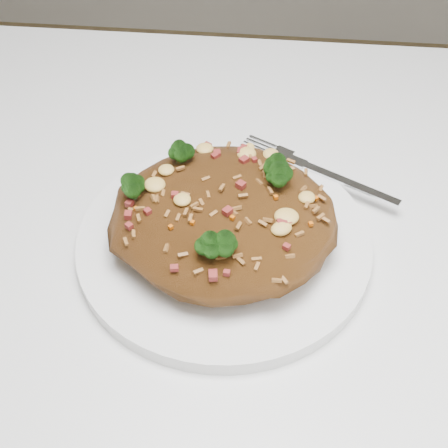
{
  "coord_description": "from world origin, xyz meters",
  "views": [
    {
      "loc": [
        0.02,
        -0.31,
        1.15
      ],
      "look_at": [
        -0.02,
        0.05,
        0.78
      ],
      "focal_mm": 50.0,
      "sensor_mm": 36.0,
      "label": 1
    }
  ],
  "objects_px": {
    "dining_table": "(240,355)",
    "fried_rice": "(224,210)",
    "fork": "(326,174)",
    "plate": "(224,242)"
  },
  "relations": [
    {
      "from": "dining_table",
      "to": "plate",
      "type": "relative_size",
      "value": 4.82
    },
    {
      "from": "dining_table",
      "to": "fork",
      "type": "bearing_deg",
      "value": 63.68
    },
    {
      "from": "dining_table",
      "to": "fork",
      "type": "distance_m",
      "value": 0.18
    },
    {
      "from": "fried_rice",
      "to": "fork",
      "type": "relative_size",
      "value": 1.24
    },
    {
      "from": "dining_table",
      "to": "fork",
      "type": "xyz_separation_m",
      "value": [
        0.07,
        0.14,
        0.11
      ]
    },
    {
      "from": "dining_table",
      "to": "fried_rice",
      "type": "height_order",
      "value": "fried_rice"
    },
    {
      "from": "dining_table",
      "to": "fried_rice",
      "type": "distance_m",
      "value": 0.15
    },
    {
      "from": "plate",
      "to": "dining_table",
      "type": "bearing_deg",
      "value": -67.81
    },
    {
      "from": "plate",
      "to": "fried_rice",
      "type": "relative_size",
      "value": 1.33
    },
    {
      "from": "plate",
      "to": "fried_rice",
      "type": "distance_m",
      "value": 0.04
    }
  ]
}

